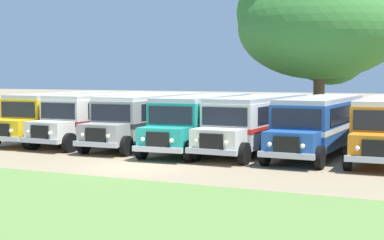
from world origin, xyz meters
The scene contains 8 objects.
ground_plane centered at (0.00, 0.00, 0.00)m, with size 220.00×220.00×0.00m, color #937F60.
parked_bus_slot_0 centered at (-9.40, 7.61, 1.58)m, with size 3.06×10.89×2.82m.
parked_bus_slot_1 centered at (-6.36, 7.55, 1.58)m, with size 3.01×10.88×2.82m.
parked_bus_slot_2 centered at (-3.39, 7.48, 1.58)m, with size 3.06×10.89×2.82m.
parked_bus_slot_3 centered at (0.12, 7.01, 1.58)m, with size 3.19×10.91×2.82m.
parked_bus_slot_4 centered at (3.09, 7.32, 1.58)m, with size 2.99×10.88×2.82m.
parked_bus_slot_5 centered at (6.27, 7.54, 1.58)m, with size 2.88×10.86×2.82m.
broad_shade_tree centered at (4.13, 18.68, 7.19)m, with size 11.87×11.99×10.99m.
Camera 1 is at (12.60, -21.36, 3.90)m, focal length 54.50 mm.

